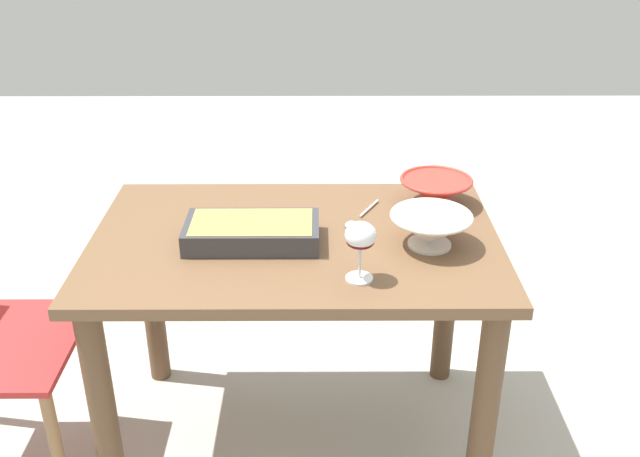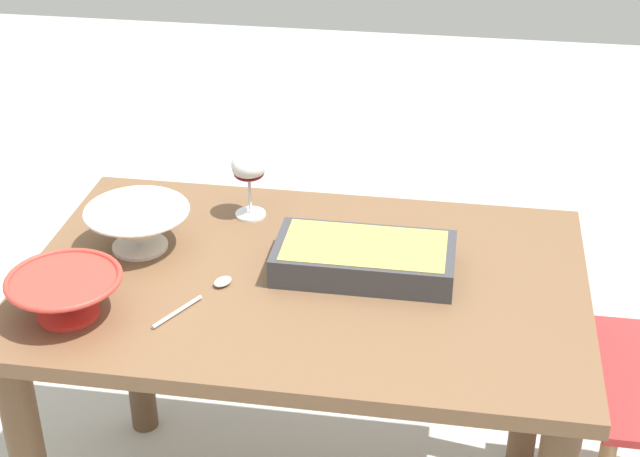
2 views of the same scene
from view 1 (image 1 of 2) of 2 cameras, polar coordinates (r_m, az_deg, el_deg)
The scene contains 7 objects.
ground_plane at distance 2.53m, azimuth -1.70°, elevation -15.90°, with size 8.00×8.00×0.00m, color #B2ADA3.
dining_table at distance 2.17m, azimuth -1.91°, elevation -3.95°, with size 1.18×0.77×0.75m.
wine_glass at distance 1.83m, azimuth 3.21°, elevation -0.83°, with size 0.08×0.08×0.16m.
casserole_dish at distance 2.06m, azimuth -5.38°, elevation -0.19°, with size 0.38×0.20×0.07m.
mixing_bowl at distance 2.30m, azimuth 9.11°, elevation 3.02°, with size 0.23×0.23×0.09m.
small_bowl at distance 2.05m, azimuth 8.72°, elevation 0.03°, with size 0.23×0.23×0.10m.
serving_spoon at distance 2.19m, azimuth 2.90°, elevation 0.75°, with size 0.12×0.21×0.01m.
Camera 1 is at (-0.06, 1.86, 1.72)m, focal length 40.55 mm.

